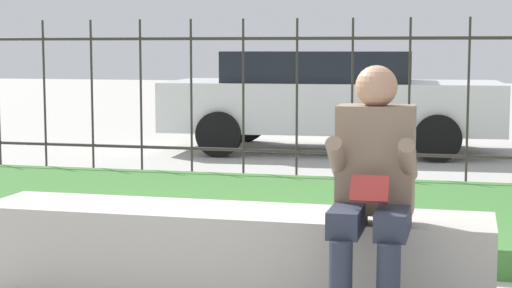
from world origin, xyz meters
name	(u,v)px	position (x,y,z in m)	size (l,w,h in m)	color
stone_bench	(231,258)	(0.14, 0.00, 0.22)	(2.82, 0.55, 0.50)	#ADA89E
person_seated_reader	(373,184)	(0.95, -0.31, 0.72)	(0.42, 0.73, 1.30)	black
grass_berm	(282,212)	(0.00, 2.02, 0.10)	(10.94, 2.64, 0.19)	#3D7533
iron_fence	(324,99)	(0.00, 3.99, 0.88)	(8.94, 0.03, 1.68)	#332D28
car_parked_center	(330,98)	(-0.40, 6.89, 0.72)	(4.50, 2.20, 1.33)	silver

